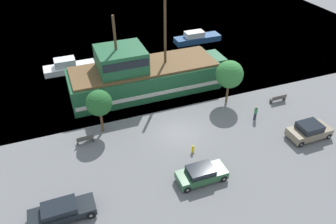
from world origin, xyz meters
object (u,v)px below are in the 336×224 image
parked_car_curb_mid (201,174)px  bench_promenade_west (85,139)px  moored_boat_outer (68,66)px  parked_car_curb_rear (309,131)px  moored_boat_dockside (197,38)px  pirate_ship (142,75)px  bench_promenade_east (278,98)px  fire_hydrant (193,149)px  pedestrian_walking_near (256,113)px  parked_car_curb_front (62,211)px

parked_car_curb_mid → bench_promenade_west: size_ratio=2.67×
moored_boat_outer → parked_car_curb_rear: moored_boat_outer is taller
bench_promenade_west → moored_boat_dockside: bearing=42.1°
moored_boat_outer → parked_car_curb_mid: moored_boat_outer is taller
moored_boat_dockside → pirate_ship: bearing=-138.1°
moored_boat_outer → bench_promenade_west: moored_boat_outer is taller
bench_promenade_east → bench_promenade_west: 20.85m
parked_car_curb_mid → fire_hydrant: 3.35m
bench_promenade_east → pedestrian_walking_near: 4.54m
bench_promenade_west → pedestrian_walking_near: (16.70, -2.36, 0.36)m
pirate_ship → bench_promenade_east: bearing=-30.1°
pirate_ship → bench_promenade_west: 10.59m
pirate_ship → fire_hydrant: size_ratio=23.60×
moored_boat_dockside → bench_promenade_east: (1.44, -18.06, -0.17)m
parked_car_curb_mid → fire_hydrant: size_ratio=5.28×
pirate_ship → parked_car_curb_mid: (0.27, -14.97, -1.35)m
moored_boat_dockside → bench_promenade_west: (-19.41, -17.51, -0.18)m
parked_car_curb_front → pedestrian_walking_near: size_ratio=2.96×
parked_car_curb_rear → parked_car_curb_mid: bearing=-173.6°
pirate_ship → moored_boat_outer: 10.87m
parked_car_curb_mid → moored_boat_dockside: bearing=65.9°
pirate_ship → parked_car_curb_front: (-10.60, -14.70, -1.35)m
fire_hydrant → bench_promenade_east: size_ratio=0.42×
bench_promenade_west → pedestrian_walking_near: 16.87m
bench_promenade_east → bench_promenade_west: size_ratio=1.22×
moored_boat_outer → bench_promenade_east: moored_boat_outer is taller
moored_boat_outer → pedestrian_walking_near: (16.37, -17.23, 0.16)m
fire_hydrant → pedestrian_walking_near: bearing=16.2°
fire_hydrant → pedestrian_walking_near: size_ratio=0.49×
pirate_ship → bench_promenade_east: size_ratio=9.81×
moored_boat_dockside → moored_boat_outer: size_ratio=1.10×
parked_car_curb_rear → bench_promenade_east: 6.15m
moored_boat_dockside → bench_promenade_west: 26.14m
moored_boat_dockside → bench_promenade_east: bearing=-85.4°
parked_car_curb_rear → fire_hydrant: size_ratio=5.23×
parked_car_curb_rear → bench_promenade_east: bearing=80.0°
moored_boat_dockside → parked_car_curb_mid: moored_boat_dockside is taller
fire_hydrant → parked_car_curb_mid: bearing=-102.9°
bench_promenade_east → pedestrian_walking_near: bearing=-156.4°
pedestrian_walking_near → bench_promenade_east: bearing=23.6°
moored_boat_dockside → moored_boat_outer: bearing=-172.1°
parked_car_curb_front → pedestrian_walking_near: pedestrian_walking_near is taller
pirate_ship → moored_boat_outer: bearing=133.5°
parked_car_curb_mid → parked_car_curb_rear: 11.84m
fire_hydrant → bench_promenade_west: (-8.76, 4.66, 0.02)m
parked_car_curb_rear → bench_promenade_west: size_ratio=2.64×
moored_boat_dockside → bench_promenade_east: 18.11m
moored_boat_outer → fire_hydrant: size_ratio=8.30×
parked_car_curb_mid → fire_hydrant: bearing=77.1°
moored_boat_outer → parked_car_curb_front: (-3.19, -22.53, 0.03)m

